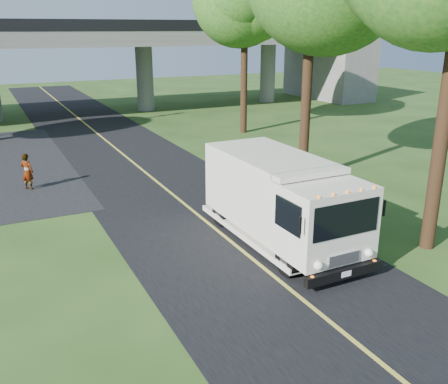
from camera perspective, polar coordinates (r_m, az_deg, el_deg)
ground at (r=13.36m, az=8.93°, el=-12.11°), size 120.00×120.00×0.00m
road at (r=21.56m, az=-6.31°, el=0.04°), size 7.00×90.00×0.02m
lane_line at (r=21.56m, az=-6.32°, el=0.09°), size 0.12×90.00×0.01m
overpass at (r=41.95m, az=-17.26°, el=14.51°), size 54.00×10.00×7.30m
tree_right_far at (r=33.32m, az=2.89°, el=20.96°), size 5.77×5.67×10.99m
step_van at (r=16.03m, az=6.42°, el=-0.67°), size 2.53×6.77×2.83m
pedestrian at (r=23.18m, az=-21.57°, el=2.18°), size 0.69×0.68×1.60m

